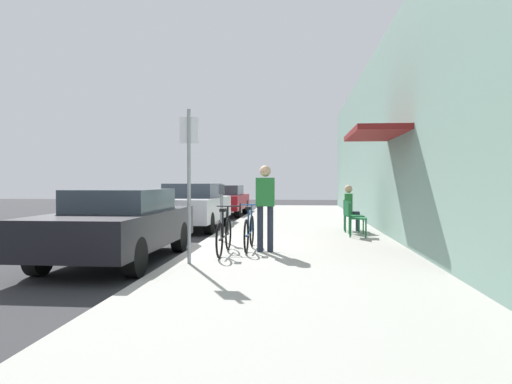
{
  "coord_description": "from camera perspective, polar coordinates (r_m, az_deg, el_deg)",
  "views": [
    {
      "loc": [
        2.25,
        -9.82,
        1.49
      ],
      "look_at": [
        0.82,
        5.6,
        1.17
      ],
      "focal_mm": 32.79,
      "sensor_mm": 36.0,
      "label": 1
    }
  ],
  "objects": [
    {
      "name": "ground_plane",
      "position": [
        10.18,
        -7.6,
        -7.23
      ],
      "size": [
        60.0,
        60.0,
        0.0
      ],
      "primitive_type": "plane",
      "color": "#2D2D30"
    },
    {
      "name": "sidewalk_slab",
      "position": [
        11.91,
        5.27,
        -5.71
      ],
      "size": [
        4.5,
        32.0,
        0.12
      ],
      "primitive_type": "cube",
      "color": "#9E9B93",
      "rests_on": "ground_plane"
    },
    {
      "name": "building_facade",
      "position": [
        12.12,
        16.78,
        6.92
      ],
      "size": [
        1.4,
        32.0,
        5.42
      ],
      "color": "gray",
      "rests_on": "ground_plane"
    },
    {
      "name": "parked_car_0",
      "position": [
        9.13,
        -16.3,
        -3.71
      ],
      "size": [
        1.8,
        4.4,
        1.36
      ],
      "color": "black",
      "rests_on": "ground_plane"
    },
    {
      "name": "parked_car_1",
      "position": [
        14.89,
        -7.73,
        -1.64
      ],
      "size": [
        1.8,
        4.4,
        1.45
      ],
      "color": "#B7B7BC",
      "rests_on": "ground_plane"
    },
    {
      "name": "parked_car_2",
      "position": [
        20.99,
        -3.91,
        -0.93
      ],
      "size": [
        1.8,
        4.4,
        1.35
      ],
      "color": "maroon",
      "rests_on": "ground_plane"
    },
    {
      "name": "parking_meter",
      "position": [
        10.92,
        -4.22,
        -1.98
      ],
      "size": [
        0.12,
        0.1,
        1.32
      ],
      "color": "slate",
      "rests_on": "sidewalk_slab"
    },
    {
      "name": "street_sign",
      "position": [
        7.95,
        -8.17,
        2.26
      ],
      "size": [
        0.32,
        0.06,
        2.6
      ],
      "color": "gray",
      "rests_on": "sidewalk_slab"
    },
    {
      "name": "bicycle_0",
      "position": [
        9.56,
        -0.84,
        -4.88
      ],
      "size": [
        0.46,
        1.71,
        0.9
      ],
      "color": "black",
      "rests_on": "sidewalk_slab"
    },
    {
      "name": "bicycle_1",
      "position": [
        8.98,
        -3.91,
        -5.27
      ],
      "size": [
        0.46,
        1.71,
        0.9
      ],
      "color": "black",
      "rests_on": "sidewalk_slab"
    },
    {
      "name": "cafe_chair_0",
      "position": [
        12.01,
        11.97,
        -2.97
      ],
      "size": [
        0.5,
        0.5,
        0.87
      ],
      "color": "#14592D",
      "rests_on": "sidewalk_slab"
    },
    {
      "name": "cafe_chair_1",
      "position": [
        12.83,
        11.55,
        -2.7
      ],
      "size": [
        0.51,
        0.51,
        0.87
      ],
      "color": "#14592D",
      "rests_on": "sidewalk_slab"
    },
    {
      "name": "cafe_chair_2",
      "position": [
        13.55,
        11.2,
        -2.49
      ],
      "size": [
        0.47,
        0.47,
        0.87
      ],
      "color": "#14592D",
      "rests_on": "sidewalk_slab"
    },
    {
      "name": "seated_patron_2",
      "position": [
        13.55,
        11.46,
        -1.68
      ],
      "size": [
        0.45,
        0.38,
        1.29
      ],
      "color": "#232838",
      "rests_on": "sidewalk_slab"
    },
    {
      "name": "pedestrian_standing",
      "position": [
        9.18,
        1.13,
        -1.12
      ],
      "size": [
        0.36,
        0.22,
        1.7
      ],
      "color": "#232838",
      "rests_on": "sidewalk_slab"
    }
  ]
}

